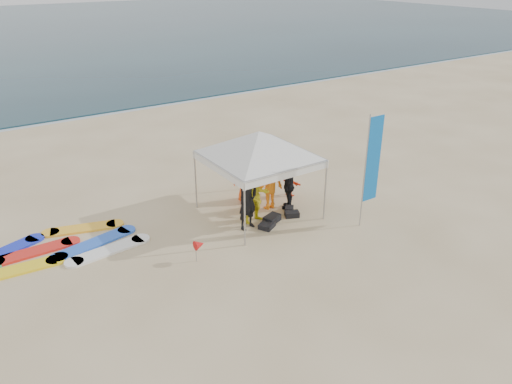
{
  "coord_description": "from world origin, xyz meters",
  "views": [
    {
      "loc": [
        -6.84,
        -8.94,
        7.61
      ],
      "look_at": [
        0.86,
        2.6,
        1.2
      ],
      "focal_mm": 35.0,
      "sensor_mm": 36.0,
      "label": 1
    }
  ],
  "objects_px": {
    "person_black_a": "(248,200)",
    "person_black_b": "(289,186)",
    "person_orange_a": "(269,184)",
    "person_seated": "(290,183)",
    "person_yellow": "(257,196)",
    "marker_pennant": "(200,245)",
    "feather_flag": "(372,161)",
    "person_orange_b": "(247,176)",
    "surfboard_spread": "(45,253)",
    "canopy_tent": "(259,132)"
  },
  "relations": [
    {
      "from": "surfboard_spread",
      "to": "person_black_b",
      "type": "bearing_deg",
      "value": -10.95
    },
    {
      "from": "person_seated",
      "to": "canopy_tent",
      "type": "distance_m",
      "value": 2.97
    },
    {
      "from": "person_yellow",
      "to": "person_black_b",
      "type": "height_order",
      "value": "person_yellow"
    },
    {
      "from": "person_yellow",
      "to": "person_orange_b",
      "type": "distance_m",
      "value": 1.56
    },
    {
      "from": "person_seated",
      "to": "feather_flag",
      "type": "height_order",
      "value": "feather_flag"
    },
    {
      "from": "canopy_tent",
      "to": "marker_pennant",
      "type": "distance_m",
      "value": 4.08
    },
    {
      "from": "person_seated",
      "to": "person_orange_a",
      "type": "bearing_deg",
      "value": 97.94
    },
    {
      "from": "person_seated",
      "to": "feather_flag",
      "type": "relative_size",
      "value": 0.25
    },
    {
      "from": "person_orange_a",
      "to": "person_orange_b",
      "type": "bearing_deg",
      "value": -71.9
    },
    {
      "from": "marker_pennant",
      "to": "canopy_tent",
      "type": "bearing_deg",
      "value": 26.47
    },
    {
      "from": "person_yellow",
      "to": "feather_flag",
      "type": "height_order",
      "value": "feather_flag"
    },
    {
      "from": "surfboard_spread",
      "to": "person_orange_b",
      "type": "bearing_deg",
      "value": -2.17
    },
    {
      "from": "marker_pennant",
      "to": "person_yellow",
      "type": "bearing_deg",
      "value": 21.32
    },
    {
      "from": "person_seated",
      "to": "marker_pennant",
      "type": "distance_m",
      "value": 5.12
    },
    {
      "from": "person_yellow",
      "to": "feather_flag",
      "type": "bearing_deg",
      "value": -38.53
    },
    {
      "from": "person_black_a",
      "to": "feather_flag",
      "type": "relative_size",
      "value": 0.53
    },
    {
      "from": "person_yellow",
      "to": "marker_pennant",
      "type": "height_order",
      "value": "person_yellow"
    },
    {
      "from": "person_seated",
      "to": "marker_pennant",
      "type": "xyz_separation_m",
      "value": [
        -4.7,
        -2.04,
        0.04
      ]
    },
    {
      "from": "person_black_a",
      "to": "person_yellow",
      "type": "distance_m",
      "value": 0.53
    },
    {
      "from": "person_seated",
      "to": "feather_flag",
      "type": "bearing_deg",
      "value": -177.49
    },
    {
      "from": "person_orange_a",
      "to": "feather_flag",
      "type": "relative_size",
      "value": 0.48
    },
    {
      "from": "surfboard_spread",
      "to": "person_orange_a",
      "type": "bearing_deg",
      "value": -8.97
    },
    {
      "from": "person_black_b",
      "to": "feather_flag",
      "type": "distance_m",
      "value": 2.98
    },
    {
      "from": "person_seated",
      "to": "feather_flag",
      "type": "distance_m",
      "value": 3.56
    },
    {
      "from": "person_black_b",
      "to": "person_yellow",
      "type": "bearing_deg",
      "value": -31.56
    },
    {
      "from": "person_orange_b",
      "to": "feather_flag",
      "type": "distance_m",
      "value": 4.32
    },
    {
      "from": "marker_pennant",
      "to": "surfboard_spread",
      "type": "bearing_deg",
      "value": 142.61
    },
    {
      "from": "person_black_a",
      "to": "person_black_b",
      "type": "bearing_deg",
      "value": 1.24
    },
    {
      "from": "person_yellow",
      "to": "marker_pennant",
      "type": "bearing_deg",
      "value": -161.37
    },
    {
      "from": "person_black_a",
      "to": "person_orange_a",
      "type": "relative_size",
      "value": 1.1
    },
    {
      "from": "person_black_a",
      "to": "canopy_tent",
      "type": "distance_m",
      "value": 2.16
    },
    {
      "from": "person_orange_a",
      "to": "marker_pennant",
      "type": "height_order",
      "value": "person_orange_a"
    },
    {
      "from": "person_seated",
      "to": "canopy_tent",
      "type": "height_order",
      "value": "canopy_tent"
    },
    {
      "from": "person_orange_a",
      "to": "canopy_tent",
      "type": "distance_m",
      "value": 2.02
    },
    {
      "from": "person_yellow",
      "to": "person_orange_a",
      "type": "bearing_deg",
      "value": 31.81
    },
    {
      "from": "person_seated",
      "to": "surfboard_spread",
      "type": "height_order",
      "value": "person_seated"
    },
    {
      "from": "person_orange_a",
      "to": "person_black_b",
      "type": "xyz_separation_m",
      "value": [
        0.56,
        -0.36,
        -0.06
      ]
    },
    {
      "from": "person_orange_b",
      "to": "surfboard_spread",
      "type": "bearing_deg",
      "value": 11.34
    },
    {
      "from": "canopy_tent",
      "to": "person_yellow",
      "type": "bearing_deg",
      "value": -128.38
    },
    {
      "from": "person_yellow",
      "to": "feather_flag",
      "type": "distance_m",
      "value": 3.69
    },
    {
      "from": "person_black_b",
      "to": "person_seated",
      "type": "relative_size",
      "value": 1.8
    },
    {
      "from": "person_black_a",
      "to": "person_orange_b",
      "type": "bearing_deg",
      "value": 46.24
    },
    {
      "from": "person_black_a",
      "to": "marker_pennant",
      "type": "distance_m",
      "value": 2.34
    },
    {
      "from": "person_orange_a",
      "to": "feather_flag",
      "type": "distance_m",
      "value": 3.51
    },
    {
      "from": "person_black_a",
      "to": "person_black_b",
      "type": "relative_size",
      "value": 1.17
    },
    {
      "from": "person_orange_b",
      "to": "canopy_tent",
      "type": "height_order",
      "value": "canopy_tent"
    },
    {
      "from": "person_seated",
      "to": "person_orange_b",
      "type": "bearing_deg",
      "value": 62.65
    },
    {
      "from": "person_orange_a",
      "to": "person_black_b",
      "type": "relative_size",
      "value": 1.07
    },
    {
      "from": "person_yellow",
      "to": "canopy_tent",
      "type": "xyz_separation_m",
      "value": [
        0.37,
        0.47,
        1.93
      ]
    },
    {
      "from": "feather_flag",
      "to": "surfboard_spread",
      "type": "relative_size",
      "value": 0.7
    }
  ]
}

